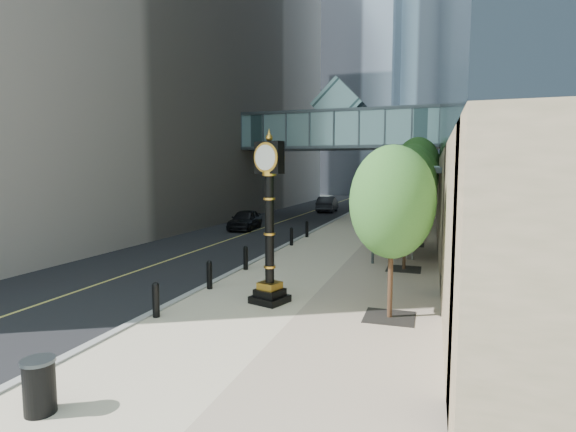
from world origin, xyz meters
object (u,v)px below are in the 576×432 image
at_px(street_clock, 270,231).
at_px(car_near, 245,220).
at_px(pedestrian, 410,241).
at_px(car_far, 327,204).
at_px(trash_bin, 39,388).

height_order(street_clock, car_near, street_clock).
distance_m(pedestrian, car_far, 24.43).
relative_size(pedestrian, car_far, 0.36).
bearing_deg(trash_bin, car_far, 95.57).
bearing_deg(pedestrian, street_clock, 82.06).
height_order(trash_bin, pedestrian, pedestrian).
distance_m(trash_bin, car_far, 38.60).
height_order(street_clock, pedestrian, street_clock).
distance_m(trash_bin, car_near, 24.20).
bearing_deg(pedestrian, trash_bin, 87.65).
xyz_separation_m(street_clock, pedestrian, (3.83, 8.46, -1.43)).
height_order(street_clock, car_far, street_clock).
relative_size(street_clock, car_near, 1.27).
height_order(street_clock, trash_bin, street_clock).
bearing_deg(street_clock, trash_bin, -83.33).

